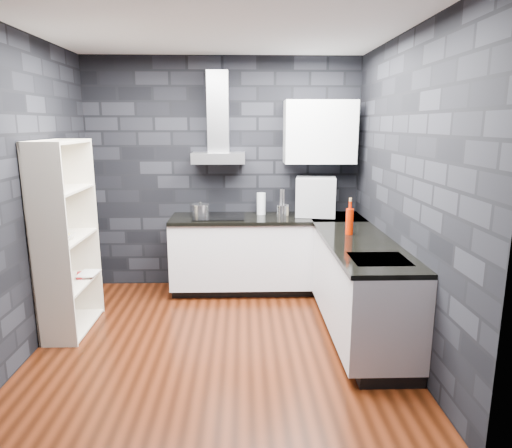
{
  "coord_description": "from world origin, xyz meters",
  "views": [
    {
      "loc": [
        0.23,
        -3.82,
        1.94
      ],
      "look_at": [
        0.35,
        0.45,
        1.0
      ],
      "focal_mm": 32.0,
      "sensor_mm": 36.0,
      "label": 1
    }
  ],
  "objects_px": {
    "storage_jar": "(285,211)",
    "fruit_bowl": "(62,237)",
    "utensil_crock": "(282,211)",
    "bookshelf": "(66,238)",
    "pot": "(201,211)",
    "appliance_garage": "(316,197)",
    "glass_vase": "(261,204)",
    "red_bottle": "(350,222)"
  },
  "relations": [
    {
      "from": "pot",
      "to": "appliance_garage",
      "type": "distance_m",
      "value": 1.33
    },
    {
      "from": "glass_vase",
      "to": "bookshelf",
      "type": "relative_size",
      "value": 0.14
    },
    {
      "from": "storage_jar",
      "to": "utensil_crock",
      "type": "xyz_separation_m",
      "value": [
        -0.04,
        -0.1,
        0.02
      ]
    },
    {
      "from": "appliance_garage",
      "to": "bookshelf",
      "type": "relative_size",
      "value": 0.25
    },
    {
      "from": "glass_vase",
      "to": "bookshelf",
      "type": "xyz_separation_m",
      "value": [
        -1.86,
        -1.1,
        -0.13
      ]
    },
    {
      "from": "appliance_garage",
      "to": "bookshelf",
      "type": "xyz_separation_m",
      "value": [
        -2.48,
        -0.98,
        -0.22
      ]
    },
    {
      "from": "storage_jar",
      "to": "red_bottle",
      "type": "xyz_separation_m",
      "value": [
        0.54,
        -0.95,
        0.07
      ]
    },
    {
      "from": "storage_jar",
      "to": "fruit_bowl",
      "type": "height_order",
      "value": "storage_jar"
    },
    {
      "from": "glass_vase",
      "to": "appliance_garage",
      "type": "distance_m",
      "value": 0.64
    },
    {
      "from": "pot",
      "to": "red_bottle",
      "type": "height_order",
      "value": "red_bottle"
    },
    {
      "from": "storage_jar",
      "to": "utensil_crock",
      "type": "bearing_deg",
      "value": -114.4
    },
    {
      "from": "red_bottle",
      "to": "bookshelf",
      "type": "xyz_separation_m",
      "value": [
        -2.67,
        -0.08,
        -0.12
      ]
    },
    {
      "from": "pot",
      "to": "glass_vase",
      "type": "xyz_separation_m",
      "value": [
        0.7,
        0.13,
        0.06
      ]
    },
    {
      "from": "storage_jar",
      "to": "glass_vase",
      "type": "bearing_deg",
      "value": 165.08
    },
    {
      "from": "pot",
      "to": "glass_vase",
      "type": "distance_m",
      "value": 0.71
    },
    {
      "from": "pot",
      "to": "appliance_garage",
      "type": "relative_size",
      "value": 0.45
    },
    {
      "from": "red_bottle",
      "to": "fruit_bowl",
      "type": "xyz_separation_m",
      "value": [
        -2.67,
        -0.18,
        -0.09
      ]
    },
    {
      "from": "red_bottle",
      "to": "bookshelf",
      "type": "bearing_deg",
      "value": -178.24
    },
    {
      "from": "utensil_crock",
      "to": "bookshelf",
      "type": "bearing_deg",
      "value": -155.86
    },
    {
      "from": "appliance_garage",
      "to": "red_bottle",
      "type": "xyz_separation_m",
      "value": [
        0.19,
        -0.9,
        -0.1
      ]
    },
    {
      "from": "glass_vase",
      "to": "fruit_bowl",
      "type": "relative_size",
      "value": 1.16
    },
    {
      "from": "storage_jar",
      "to": "bookshelf",
      "type": "xyz_separation_m",
      "value": [
        -2.13,
        -1.03,
        -0.05
      ]
    },
    {
      "from": "pot",
      "to": "utensil_crock",
      "type": "distance_m",
      "value": 0.93
    },
    {
      "from": "storage_jar",
      "to": "red_bottle",
      "type": "distance_m",
      "value": 1.09
    },
    {
      "from": "pot",
      "to": "bookshelf",
      "type": "relative_size",
      "value": 0.11
    },
    {
      "from": "red_bottle",
      "to": "utensil_crock",
      "type": "bearing_deg",
      "value": 124.2
    },
    {
      "from": "red_bottle",
      "to": "fruit_bowl",
      "type": "distance_m",
      "value": 2.67
    },
    {
      "from": "red_bottle",
      "to": "fruit_bowl",
      "type": "height_order",
      "value": "red_bottle"
    },
    {
      "from": "pot",
      "to": "red_bottle",
      "type": "xyz_separation_m",
      "value": [
        1.51,
        -0.89,
        0.05
      ]
    },
    {
      "from": "utensil_crock",
      "to": "glass_vase",
      "type": "bearing_deg",
      "value": 143.74
    },
    {
      "from": "storage_jar",
      "to": "fruit_bowl",
      "type": "distance_m",
      "value": 2.41
    },
    {
      "from": "storage_jar",
      "to": "utensil_crock",
      "type": "relative_size",
      "value": 0.78
    },
    {
      "from": "red_bottle",
      "to": "fruit_bowl",
      "type": "bearing_deg",
      "value": -176.2
    },
    {
      "from": "glass_vase",
      "to": "red_bottle",
      "type": "distance_m",
      "value": 1.3
    },
    {
      "from": "utensil_crock",
      "to": "bookshelf",
      "type": "distance_m",
      "value": 2.29
    },
    {
      "from": "glass_vase",
      "to": "appliance_garage",
      "type": "height_order",
      "value": "appliance_garage"
    },
    {
      "from": "glass_vase",
      "to": "storage_jar",
      "type": "relative_size",
      "value": 2.36
    },
    {
      "from": "glass_vase",
      "to": "storage_jar",
      "type": "bearing_deg",
      "value": -14.92
    },
    {
      "from": "bookshelf",
      "to": "fruit_bowl",
      "type": "height_order",
      "value": "bookshelf"
    },
    {
      "from": "utensil_crock",
      "to": "fruit_bowl",
      "type": "distance_m",
      "value": 2.33
    },
    {
      "from": "bookshelf",
      "to": "appliance_garage",
      "type": "bearing_deg",
      "value": 9.6
    },
    {
      "from": "utensil_crock",
      "to": "red_bottle",
      "type": "relative_size",
      "value": 0.55
    }
  ]
}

